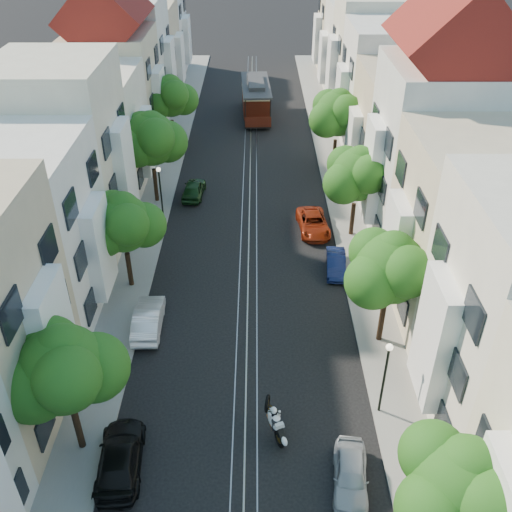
{
  "coord_description": "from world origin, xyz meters",
  "views": [
    {
      "loc": [
        0.49,
        -14.34,
        21.14
      ],
      "look_at": [
        0.5,
        14.01,
        2.2
      ],
      "focal_mm": 40.0,
      "sensor_mm": 36.0,
      "label": 1
    }
  ],
  "objects_px": {
    "parked_car_e_near": "(351,474)",
    "parked_car_w_near": "(120,457)",
    "tree_e_b": "(391,270)",
    "parked_car_e_far": "(313,223)",
    "tree_w_d": "(171,98)",
    "tree_w_c": "(152,140)",
    "parked_car_e_mid": "(336,264)",
    "lamp_west": "(160,186)",
    "tree_e_a": "(462,488)",
    "tree_e_c": "(358,176)",
    "lamp_east": "(386,368)",
    "parked_car_w_far": "(194,189)",
    "tree_w_a": "(64,371)",
    "tree_e_d": "(338,114)",
    "cable_car": "(256,97)",
    "sportbike_rider": "(275,421)",
    "parked_car_w_mid": "(148,319)",
    "tree_w_b": "(124,225)"
  },
  "relations": [
    {
      "from": "parked_car_e_near",
      "to": "parked_car_w_near",
      "type": "relative_size",
      "value": 0.79
    },
    {
      "from": "tree_e_b",
      "to": "parked_car_e_far",
      "type": "relative_size",
      "value": 1.53
    },
    {
      "from": "tree_w_d",
      "to": "parked_car_e_far",
      "type": "bearing_deg",
      "value": -52.72
    },
    {
      "from": "tree_e_b",
      "to": "tree_w_c",
      "type": "relative_size",
      "value": 0.94
    },
    {
      "from": "parked_car_e_mid",
      "to": "tree_w_d",
      "type": "bearing_deg",
      "value": 126.77
    },
    {
      "from": "parked_car_e_mid",
      "to": "lamp_west",
      "type": "bearing_deg",
      "value": 156.47
    },
    {
      "from": "tree_e_a",
      "to": "tree_w_d",
      "type": "xyz_separation_m",
      "value": [
        -14.4,
        39.0,
        0.2
      ]
    },
    {
      "from": "tree_e_a",
      "to": "parked_car_w_near",
      "type": "height_order",
      "value": "tree_e_a"
    },
    {
      "from": "lamp_west",
      "to": "tree_e_c",
      "type": "bearing_deg",
      "value": -8.49
    },
    {
      "from": "tree_w_d",
      "to": "lamp_east",
      "type": "distance_m",
      "value": 34.73
    },
    {
      "from": "tree_w_c",
      "to": "parked_car_w_far",
      "type": "relative_size",
      "value": 1.85
    },
    {
      "from": "tree_w_d",
      "to": "parked_car_e_mid",
      "type": "height_order",
      "value": "tree_w_d"
    },
    {
      "from": "tree_w_a",
      "to": "parked_car_e_near",
      "type": "height_order",
      "value": "tree_w_a"
    },
    {
      "from": "tree_e_d",
      "to": "parked_car_e_far",
      "type": "distance_m",
      "value": 11.54
    },
    {
      "from": "tree_e_b",
      "to": "parked_car_w_far",
      "type": "relative_size",
      "value": 1.74
    },
    {
      "from": "lamp_east",
      "to": "parked_car_e_far",
      "type": "relative_size",
      "value": 0.95
    },
    {
      "from": "tree_e_a",
      "to": "tree_e_d",
      "type": "relative_size",
      "value": 0.92
    },
    {
      "from": "parked_car_e_near",
      "to": "parked_car_w_near",
      "type": "distance_m",
      "value": 9.69
    },
    {
      "from": "cable_car",
      "to": "lamp_west",
      "type": "bearing_deg",
      "value": -109.92
    },
    {
      "from": "sportbike_rider",
      "to": "parked_car_e_near",
      "type": "relative_size",
      "value": 0.6
    },
    {
      "from": "cable_car",
      "to": "parked_car_e_far",
      "type": "height_order",
      "value": "cable_car"
    },
    {
      "from": "lamp_west",
      "to": "parked_car_e_mid",
      "type": "height_order",
      "value": "lamp_west"
    },
    {
      "from": "parked_car_w_mid",
      "to": "parked_car_e_mid",
      "type": "bearing_deg",
      "value": -154.95
    },
    {
      "from": "tree_w_a",
      "to": "parked_car_e_far",
      "type": "bearing_deg",
      "value": 57.83
    },
    {
      "from": "tree_e_b",
      "to": "lamp_west",
      "type": "distance_m",
      "value": 18.9
    },
    {
      "from": "sportbike_rider",
      "to": "parked_car_e_far",
      "type": "xyz_separation_m",
      "value": [
        3.24,
        17.94,
        -0.35
      ]
    },
    {
      "from": "tree_w_c",
      "to": "parked_car_e_near",
      "type": "relative_size",
      "value": 2.0
    },
    {
      "from": "tree_w_d",
      "to": "lamp_west",
      "type": "relative_size",
      "value": 1.57
    },
    {
      "from": "tree_w_b",
      "to": "parked_car_e_near",
      "type": "xyz_separation_m",
      "value": [
        11.54,
        -13.8,
        -3.79
      ]
    },
    {
      "from": "parked_car_w_mid",
      "to": "tree_w_d",
      "type": "bearing_deg",
      "value": -88.01
    },
    {
      "from": "cable_car",
      "to": "parked_car_e_mid",
      "type": "height_order",
      "value": "cable_car"
    },
    {
      "from": "lamp_west",
      "to": "cable_car",
      "type": "bearing_deg",
      "value": 72.81
    },
    {
      "from": "tree_w_a",
      "to": "lamp_west",
      "type": "bearing_deg",
      "value": 87.6
    },
    {
      "from": "tree_e_a",
      "to": "tree_w_a",
      "type": "distance_m",
      "value": 15.25
    },
    {
      "from": "tree_e_c",
      "to": "parked_car_e_far",
      "type": "relative_size",
      "value": 1.49
    },
    {
      "from": "tree_w_b",
      "to": "parked_car_w_mid",
      "type": "distance_m",
      "value": 5.67
    },
    {
      "from": "tree_w_a",
      "to": "lamp_east",
      "type": "xyz_separation_m",
      "value": [
        13.44,
        2.02,
        -1.89
      ]
    },
    {
      "from": "tree_w_b",
      "to": "parked_car_e_near",
      "type": "bearing_deg",
      "value": -50.1
    },
    {
      "from": "tree_e_b",
      "to": "lamp_east",
      "type": "bearing_deg",
      "value": -100.93
    },
    {
      "from": "tree_e_a",
      "to": "tree_e_d",
      "type": "bearing_deg",
      "value": 90.0
    },
    {
      "from": "sportbike_rider",
      "to": "cable_car",
      "type": "height_order",
      "value": "cable_car"
    },
    {
      "from": "tree_w_a",
      "to": "parked_car_e_mid",
      "type": "height_order",
      "value": "tree_w_a"
    },
    {
      "from": "tree_w_c",
      "to": "parked_car_e_mid",
      "type": "xyz_separation_m",
      "value": [
        12.74,
        -9.38,
        -4.51
      ]
    },
    {
      "from": "tree_w_c",
      "to": "parked_car_e_near",
      "type": "height_order",
      "value": "tree_w_c"
    },
    {
      "from": "tree_w_b",
      "to": "parked_car_w_mid",
      "type": "relative_size",
      "value": 1.5
    },
    {
      "from": "lamp_west",
      "to": "parked_car_e_far",
      "type": "height_order",
      "value": "lamp_west"
    },
    {
      "from": "tree_e_a",
      "to": "tree_w_d",
      "type": "relative_size",
      "value": 0.96
    },
    {
      "from": "tree_e_d",
      "to": "parked_car_e_far",
      "type": "bearing_deg",
      "value": -104.52
    },
    {
      "from": "tree_e_a",
      "to": "parked_car_e_far",
      "type": "relative_size",
      "value": 1.43
    },
    {
      "from": "parked_car_w_near",
      "to": "cable_car",
      "type": "bearing_deg",
      "value": -102.05
    }
  ]
}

